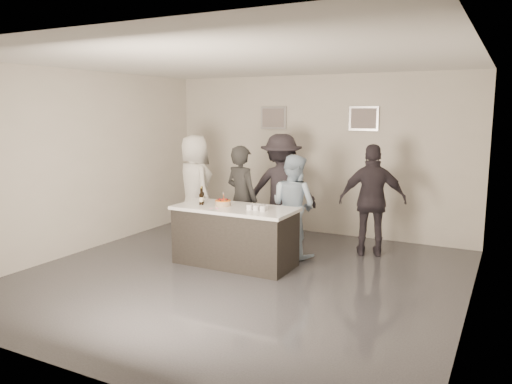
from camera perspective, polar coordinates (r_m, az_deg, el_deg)
floor at (r=7.24m, az=-1.86°, el=-9.60°), size 6.00×6.00×0.00m
ceiling at (r=6.88m, az=-1.99°, el=14.77°), size 6.00×6.00×0.00m
wall_back at (r=9.61m, az=6.93°, el=4.21°), size 6.00×0.04×3.00m
wall_front at (r=4.56m, az=-20.80°, el=-1.99°), size 6.00×0.04×3.00m
wall_left at (r=8.76m, az=-19.29°, el=3.26°), size 0.04×6.00×3.00m
wall_right at (r=6.03m, az=23.75°, el=0.46°), size 0.04×6.00×3.00m
picture_left at (r=9.90m, az=2.02°, el=8.48°), size 0.54×0.04×0.44m
picture_right at (r=9.27m, az=12.22°, el=8.22°), size 0.54×0.04×0.44m
bar_counter at (r=7.66m, az=-2.42°, el=-5.02°), size 1.86×0.86×0.90m
cake at (r=7.65m, az=-3.79°, el=-1.31°), size 0.24×0.24×0.08m
beer_bottle_a at (r=7.88m, az=-6.18°, el=-0.34°), size 0.07×0.07×0.26m
beer_bottle_b at (r=7.74m, az=-6.28°, el=-0.52°), size 0.07×0.07×0.26m
tumbler_cluster at (r=7.32m, az=0.18°, el=-1.76°), size 0.30×0.19×0.08m
candles at (r=7.48m, az=-5.04°, el=-1.83°), size 0.24×0.08×0.01m
person_main_black at (r=8.31m, az=-1.64°, el=-0.78°), size 0.74×0.59×1.78m
person_main_blue at (r=8.06m, az=4.28°, el=-1.57°), size 0.93×0.81×1.65m
person_guest_left at (r=9.22m, az=-7.00°, el=0.57°), size 1.11×1.00×1.91m
person_guest_right at (r=8.27m, az=13.18°, el=-0.94°), size 1.15×0.76×1.82m
person_guest_back at (r=8.89m, az=2.87°, el=0.40°), size 1.44×1.17×1.94m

